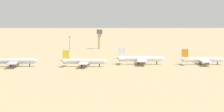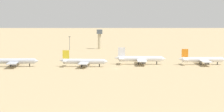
{
  "view_description": "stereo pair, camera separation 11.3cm",
  "coord_description": "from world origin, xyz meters",
  "px_view_note": "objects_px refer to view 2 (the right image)",
  "views": [
    {
      "loc": [
        -39.46,
        -326.94,
        40.16
      ],
      "look_at": [
        0.65,
        25.93,
        6.0
      ],
      "focal_mm": 80.65,
      "sensor_mm": 36.0,
      "label": 1
    },
    {
      "loc": [
        -39.35,
        -326.95,
        40.16
      ],
      "look_at": [
        0.65,
        25.93,
        6.0
      ],
      "focal_mm": 80.65,
      "sensor_mm": 36.0,
      "label": 2
    }
  ],
  "objects_px": {
    "light_pole_mid": "(70,42)",
    "parked_jet_orange_2": "(12,61)",
    "parked_jet_orange_5": "(202,60)",
    "parked_jet_yellow_3": "(83,61)",
    "control_tower": "(99,37)",
    "parked_jet_white_4": "(140,59)"
  },
  "relations": [
    {
      "from": "parked_jet_orange_5",
      "to": "control_tower",
      "type": "xyz_separation_m",
      "value": [
        -59.69,
        145.27,
        7.74
      ]
    },
    {
      "from": "parked_jet_yellow_3",
      "to": "control_tower",
      "type": "bearing_deg",
      "value": 92.52
    },
    {
      "from": "parked_jet_orange_2",
      "to": "control_tower",
      "type": "bearing_deg",
      "value": 67.63
    },
    {
      "from": "parked_jet_white_4",
      "to": "control_tower",
      "type": "height_order",
      "value": "control_tower"
    },
    {
      "from": "parked_jet_orange_5",
      "to": "control_tower",
      "type": "height_order",
      "value": "control_tower"
    },
    {
      "from": "parked_jet_orange_5",
      "to": "control_tower",
      "type": "relative_size",
      "value": 1.8
    },
    {
      "from": "parked_jet_yellow_3",
      "to": "light_pole_mid",
      "type": "distance_m",
      "value": 139.58
    },
    {
      "from": "parked_jet_white_4",
      "to": "light_pole_mid",
      "type": "relative_size",
      "value": 2.86
    },
    {
      "from": "parked_jet_orange_2",
      "to": "parked_jet_orange_5",
      "type": "height_order",
      "value": "parked_jet_orange_2"
    },
    {
      "from": "parked_jet_orange_5",
      "to": "control_tower",
      "type": "distance_m",
      "value": 157.24
    },
    {
      "from": "parked_jet_yellow_3",
      "to": "parked_jet_white_4",
      "type": "xyz_separation_m",
      "value": [
        40.78,
        9.83,
        0.3
      ]
    },
    {
      "from": "parked_jet_orange_2",
      "to": "light_pole_mid",
      "type": "relative_size",
      "value": 2.79
    },
    {
      "from": "parked_jet_white_4",
      "to": "parked_jet_orange_5",
      "type": "xyz_separation_m",
      "value": [
        43.02,
        -7.51,
        -0.28
      ]
    },
    {
      "from": "parked_jet_orange_2",
      "to": "light_pole_mid",
      "type": "height_order",
      "value": "light_pole_mid"
    },
    {
      "from": "parked_jet_orange_2",
      "to": "parked_jet_yellow_3",
      "type": "xyz_separation_m",
      "value": [
        48.15,
        -5.77,
        -0.2
      ]
    },
    {
      "from": "parked_jet_orange_5",
      "to": "light_pole_mid",
      "type": "distance_m",
      "value": 163.56
    },
    {
      "from": "parked_jet_orange_5",
      "to": "light_pole_mid",
      "type": "bearing_deg",
      "value": 127.01
    },
    {
      "from": "control_tower",
      "to": "light_pole_mid",
      "type": "relative_size",
      "value": 1.48
    },
    {
      "from": "light_pole_mid",
      "to": "parked_jet_orange_2",
      "type": "bearing_deg",
      "value": -107.78
    },
    {
      "from": "parked_jet_yellow_3",
      "to": "parked_jet_orange_5",
      "type": "bearing_deg",
      "value": 13.39
    },
    {
      "from": "control_tower",
      "to": "parked_jet_white_4",
      "type": "bearing_deg",
      "value": -83.1
    },
    {
      "from": "parked_jet_orange_5",
      "to": "light_pole_mid",
      "type": "height_order",
      "value": "light_pole_mid"
    }
  ]
}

